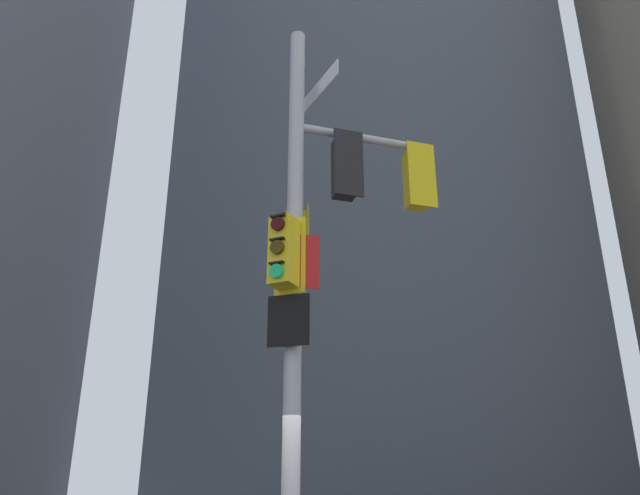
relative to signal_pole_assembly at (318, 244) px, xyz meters
The scene contains 2 objects.
building_mid_block 28.01m from the signal_pole_assembly, 88.57° to the left, with size 17.66×17.66×39.62m, color #4C5460.
signal_pole_assembly is the anchor object (origin of this frame).
Camera 1 is at (1.27, -8.41, 1.57)m, focal length 35.13 mm.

